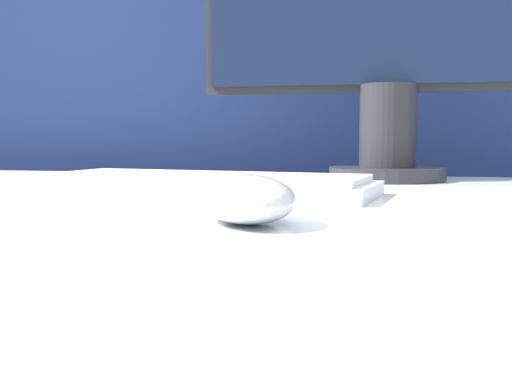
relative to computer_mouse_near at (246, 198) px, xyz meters
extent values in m
cube|color=navy|center=(-0.08, 0.74, -0.15)|extent=(5.00, 0.03, 1.28)
ellipsoid|color=silver|center=(0.00, 0.00, 0.00)|extent=(0.12, 0.14, 0.04)
cube|color=white|center=(-0.10, 0.21, -0.01)|extent=(0.41, 0.19, 0.02)
cube|color=silver|center=(-0.10, 0.21, 0.00)|extent=(0.38, 0.17, 0.01)
cylinder|color=#28282D|center=(0.10, 0.49, -0.01)|extent=(0.18, 0.18, 0.02)
cylinder|color=#28282D|center=(0.10, 0.49, 0.06)|extent=(0.09, 0.09, 0.13)
camera|label=1|loc=(0.11, -0.45, 0.05)|focal=42.00mm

